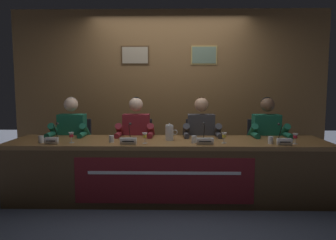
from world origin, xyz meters
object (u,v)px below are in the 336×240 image
Objects in this scene: juice_glass_center_left at (145,136)px; nameplate_far_right at (285,142)px; water_cup_far_left at (41,140)px; chair_far_right at (263,153)px; microphone_center_right at (204,134)px; nameplate_center_right at (205,141)px; juice_glass_far_right at (295,137)px; juice_glass_far_left at (71,136)px; nameplate_center_left at (128,141)px; nameplate_far_left at (51,141)px; water_cup_center_right at (194,140)px; panelist_far_left at (70,135)px; chair_center_left at (138,152)px; conference_table at (168,160)px; microphone_far_left at (55,135)px; water_cup_center_left at (111,139)px; water_cup_far_right at (271,141)px; panelist_far_right at (268,136)px; juice_glass_center_right at (224,136)px; microphone_far_right at (281,135)px; microphone_center_left at (129,135)px; panelist_center_left at (136,135)px; panelist_center_right at (201,136)px; water_pitcher_central at (170,133)px; chair_far_left at (76,152)px; chair_center_right at (200,153)px.

juice_glass_center_left reaches higher than nameplate_far_right.
water_cup_far_left is 2.95m from chair_far_right.
nameplate_far_right is at bearing -19.05° from microphone_center_right.
nameplate_center_right is 1.59× the size of juice_glass_far_right.
nameplate_center_left is (0.68, -0.11, -0.05)m from juice_glass_far_left.
chair_far_right is at bearing 18.31° from nameplate_far_left.
water_cup_center_right is at bearing -142.96° from chair_far_right.
panelist_far_left reaches higher than chair_center_left.
conference_table is 1.41m from microphone_far_left.
nameplate_center_left is at bearing -31.73° from water_cup_center_left.
water_cup_far_right is at bearing 5.63° from nameplate_center_right.
microphone_center_right is 0.17× the size of panelist_far_right.
water_cup_center_right is at bearing 3.77° from nameplate_far_left.
microphone_far_right is at bearing 9.34° from juice_glass_center_right.
juice_glass_center_left is at bearing -29.71° from panelist_far_left.
nameplate_far_left is 2.75m from panelist_far_right.
juice_glass_center_right is (1.12, -0.11, 0.01)m from microphone_center_left.
panelist_far_left is 1.00× the size of panelist_center_left.
panelist_center_left is (1.04, 0.60, -0.04)m from water_cup_far_left.
water_cup_center_right is at bearing -11.91° from conference_table.
water_cup_center_left is at bearing 173.36° from nameplate_center_right.
water_pitcher_central is at bearing -137.56° from panelist_center_right.
chair_far_left is 0.89m from juice_glass_far_left.
juice_glass_far_left reaches higher than water_cup_far_right.
microphone_center_left reaches higher than chair_center_right.
juice_glass_center_left is 0.24m from microphone_center_left.
microphone_center_left is at bearing 13.76° from nameplate_far_left.
panelist_center_left is (0.89, 0.00, 0.00)m from panelist_far_left.
juice_glass_far_left is 0.66× the size of nameplate_center_left.
water_cup_far_right is at bearing -103.50° from panelist_far_right.
water_cup_center_right is 0.69× the size of juice_glass_far_right.
juice_glass_center_left is (0.86, -0.02, 0.00)m from juice_glass_far_left.
microphone_center_left is at bearing -91.64° from chair_center_left.
chair_far_right reaches higher than water_cup_far_right.
chair_center_right is 0.94m from nameplate_center_right.
water_cup_center_left is at bearing -48.54° from chair_far_left.
juice_glass_center_left reaches higher than nameplate_center_right.
panelist_center_right is at bearing 140.61° from water_cup_far_right.
panelist_center_right reaches higher than chair_center_right.
microphone_far_left is 2.04m from juice_glass_center_right.
panelist_center_right is (0.71, 0.61, -0.09)m from juice_glass_center_left.
microphone_far_left is at bearing -145.27° from chair_center_left.
juice_glass_far_left is at bearing -153.42° from chair_center_right.
nameplate_center_right and nameplate_far_right have the same top height.
panelist_center_right is at bearing 37.85° from nameplate_center_left.
chair_far_right reaches higher than juice_glass_center_left.
juice_glass_far_left reaches higher than conference_table.
nameplate_far_left is 1.38m from water_pitcher_central.
panelist_far_left is 10.01× the size of juice_glass_far_left.
panelist_center_right reaches higher than juice_glass_center_right.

